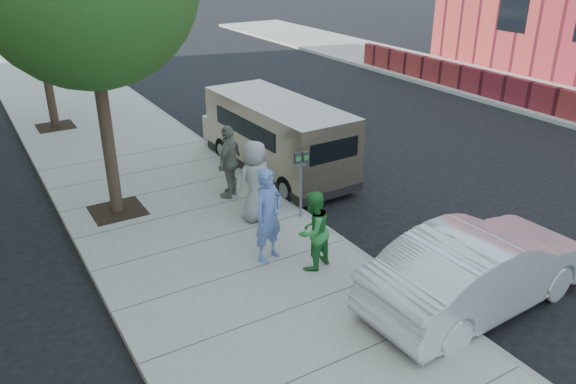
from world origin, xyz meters
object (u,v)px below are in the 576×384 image
object	(u,v)px
person_officer	(268,215)
person_gray_shirt	(255,181)
van	(276,135)
sedan	(480,268)
parking_meter	(301,170)
person_striped_polo	(229,161)
person_green_shirt	(313,231)

from	to	relation	value
person_officer	person_gray_shirt	xyz separation A→B (m)	(0.59, 1.65, -0.03)
van	person_officer	distance (m)	4.92
van	sedan	bearing A→B (deg)	-92.63
parking_meter	person_striped_polo	world-z (taller)	person_striped_polo
person_officer	person_striped_polo	size ratio (longest dim) A/B	1.05
parking_meter	van	world-z (taller)	van
sedan	person_officer	world-z (taller)	person_officer
sedan	van	bearing A→B (deg)	-3.71
parking_meter	person_gray_shirt	distance (m)	1.05
van	person_gray_shirt	bearing A→B (deg)	-129.99
sedan	person_gray_shirt	bearing A→B (deg)	18.73
person_officer	parking_meter	bearing A→B (deg)	20.93
sedan	person_gray_shirt	size ratio (longest dim) A/B	2.47
person_gray_shirt	person_green_shirt	bearing A→B (deg)	79.48
person_officer	person_gray_shirt	size ratio (longest dim) A/B	1.03
person_green_shirt	person_gray_shirt	size ratio (longest dim) A/B	0.85
parking_meter	person_striped_polo	xyz separation A→B (m)	(-0.88, 1.87, -0.23)
sedan	person_striped_polo	size ratio (longest dim) A/B	2.52
parking_meter	person_green_shirt	xyz separation A→B (m)	(-0.97, -1.97, -0.34)
parking_meter	person_gray_shirt	bearing A→B (deg)	166.20
sedan	person_green_shirt	world-z (taller)	person_green_shirt
parking_meter	person_green_shirt	size ratio (longest dim) A/B	0.99
sedan	person_green_shirt	xyz separation A→B (m)	(-1.93, 2.37, 0.19)
van	person_gray_shirt	world-z (taller)	van
person_green_shirt	person_striped_polo	distance (m)	3.84
person_officer	van	bearing A→B (deg)	40.42
parking_meter	van	distance (m)	3.14
van	person_officer	size ratio (longest dim) A/B	2.92
person_officer	person_green_shirt	size ratio (longest dim) A/B	1.21
van	sedan	size ratio (longest dim) A/B	1.22
person_green_shirt	person_gray_shirt	bearing A→B (deg)	-108.63
van	person_striped_polo	xyz separation A→B (m)	(-1.93, -1.08, -0.02)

